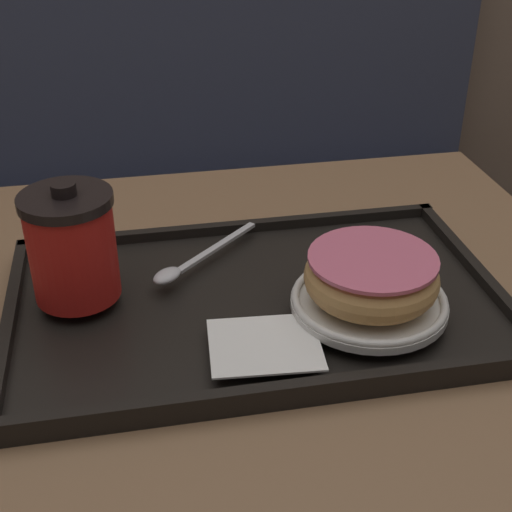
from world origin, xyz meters
TOP-DOWN VIEW (x-y plane):
  - booth_bench at (0.01, 0.87)m, footprint 1.43×0.44m
  - cafe_table at (0.00, 0.00)m, footprint 0.78×0.68m
  - serving_tray at (-0.00, -0.02)m, footprint 0.50×0.31m
  - napkin_paper at (-0.01, -0.11)m, footprint 0.11×0.09m
  - coffee_cup_front at (-0.18, 0.01)m, footprint 0.09×0.09m
  - plate_with_chocolate_donut at (0.10, -0.07)m, footprint 0.15×0.15m
  - donut_chocolate_glazed at (0.10, -0.07)m, footprint 0.13×0.13m
  - spoon at (-0.07, 0.03)m, footprint 0.13×0.12m

SIDE VIEW (x-z plane):
  - booth_bench at x=0.01m, z-range -0.18..0.82m
  - cafe_table at x=0.00m, z-range 0.19..0.94m
  - serving_tray at x=0.00m, z-range 0.75..0.77m
  - napkin_paper at x=-0.01m, z-range 0.78..0.78m
  - spoon at x=-0.07m, z-range 0.78..0.79m
  - plate_with_chocolate_donut at x=0.10m, z-range 0.78..0.79m
  - donut_chocolate_glazed at x=0.10m, z-range 0.79..0.84m
  - coffee_cup_front at x=-0.18m, z-range 0.77..0.90m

